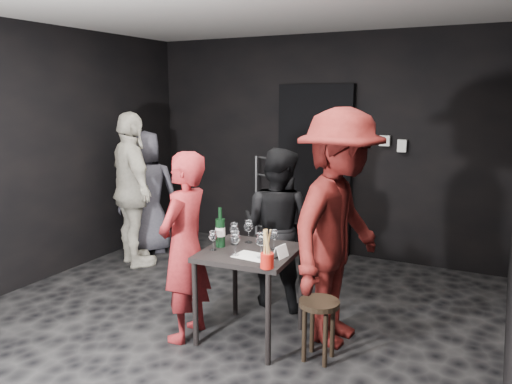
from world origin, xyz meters
The scene contains 24 objects.
floor centered at (0.00, 0.00, 0.00)m, with size 4.50×5.00×0.02m, color black.
wall_back centered at (0.00, 2.50, 1.35)m, with size 4.50×0.04×2.70m, color black.
wall_left centered at (-2.25, 0.00, 1.35)m, with size 0.04×5.00×2.70m, color black.
doorway centered at (0.00, 2.44, 1.05)m, with size 0.95×0.10×2.10m, color black.
wallbox_upper centered at (0.85, 2.45, 1.45)m, with size 0.12×0.06×0.12m, color #B7B7B2.
wallbox_lower centered at (1.05, 2.45, 1.40)m, with size 0.10×0.06×0.14m, color #B7B7B2.
hand_truck centered at (-0.59, 2.30, 0.22)m, with size 0.40×0.34×1.19m.
tasting_table centered at (0.36, 0.01, 0.65)m, with size 0.72×0.72×0.75m.
stool centered at (0.99, -0.06, 0.36)m, with size 0.30×0.30×0.47m.
server_red centered at (-0.11, -0.21, 0.79)m, with size 0.58×0.38×1.59m, color maroon.
woman_black centered at (0.27, 0.75, 0.75)m, with size 0.73×0.40×1.50m, color black.
man_maroon centered at (1.01, 0.30, 1.18)m, with size 1.53×0.71×2.37m, color #571311.
bystander_cream centered at (-1.68, 0.99, 1.07)m, with size 1.25×0.60×2.13m, color white.
bystander_grey centered at (-1.85, 1.45, 0.79)m, with size 0.78×0.42×1.59m, color #52505E.
tasting_mat centered at (0.46, -0.12, 0.75)m, with size 0.29×0.19×0.00m, color white.
wine_glass_a centered at (0.10, -0.12, 0.84)m, with size 0.07×0.07×0.18m, color white, non-canonical shape.
wine_glass_b centered at (0.18, 0.09, 0.85)m, with size 0.08×0.08×0.20m, color white, non-canonical shape.
wine_glass_c centered at (0.26, 0.19, 0.86)m, with size 0.08×0.08×0.21m, color white, non-canonical shape.
wine_glass_d centered at (0.33, -0.16, 0.86)m, with size 0.08×0.08×0.22m, color white, non-canonical shape.
wine_glass_e centered at (0.53, -0.13, 0.86)m, with size 0.08×0.08×0.22m, color white, non-canonical shape.
wine_glass_f centered at (0.53, 0.12, 0.84)m, with size 0.07×0.07×0.18m, color white, non-canonical shape.
wine_bottle centered at (0.10, -0.01, 0.88)m, with size 0.08×0.08×0.33m.
breadstick_cup centered at (0.67, -0.30, 0.89)m, with size 0.10×0.10×0.31m.
reserved_card centered at (0.65, -0.05, 0.80)m, with size 0.08×0.13×0.10m, color white, non-canonical shape.
Camera 1 is at (2.15, -3.37, 1.98)m, focal length 35.00 mm.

